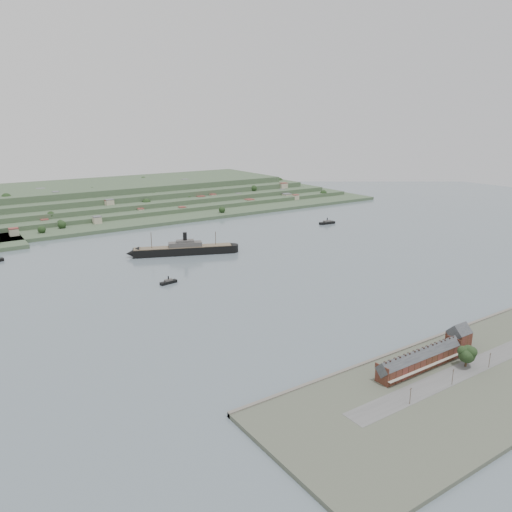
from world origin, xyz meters
TOP-DOWN VIEW (x-y plane):
  - ground at (0.00, 0.00)m, footprint 1400.00×1400.00m
  - near_shore at (0.00, -186.75)m, footprint 220.00×80.00m
  - terrace_row at (-10.00, -168.02)m, footprint 55.60×9.80m
  - gabled_building at (27.50, -164.00)m, footprint 10.40×10.18m
  - far_peninsula at (27.91, 393.10)m, footprint 760.00×309.00m
  - steamship at (-12.06, 102.33)m, footprint 99.41×48.45m
  - tugboat at (-56.93, 30.13)m, footprint 14.23×5.63m
  - ferry_east at (195.12, 130.84)m, footprint 20.67×7.50m
  - fig_tree at (11.47, -180.18)m, footprint 10.37×8.98m

SIDE VIEW (x-z plane):
  - ground at x=0.00m, z-range 0.00..0.00m
  - near_shore at x=0.00m, z-range -0.29..2.31m
  - tugboat at x=-56.93m, z-range -1.60..4.64m
  - ferry_east at x=195.12m, z-range -1.97..5.62m
  - steamship at x=-12.06m, z-range -7.89..17.14m
  - terrace_row at x=-10.00m, z-range 1.30..12.38m
  - gabled_building at x=27.50m, z-range 1.14..15.23m
  - fig_tree at x=11.47m, z-range 3.28..14.85m
  - far_peninsula at x=27.91m, z-range -3.12..26.88m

